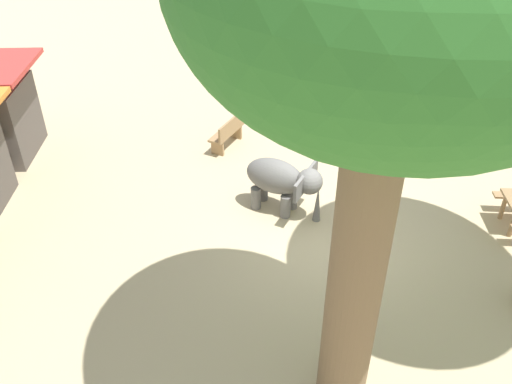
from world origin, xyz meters
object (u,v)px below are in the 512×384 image
at_px(elephant, 282,180).
at_px(wooden_bench, 229,131).
at_px(picnic_table_near, 367,98).
at_px(person_handler, 357,187).

height_order(elephant, wooden_bench, elephant).
xyz_separation_m(wooden_bench, picnic_table_near, (1.79, -4.23, 0.12)).
relative_size(person_handler, picnic_table_near, 0.84).
bearing_deg(picnic_table_near, wooden_bench, -178.65).
relative_size(elephant, picnic_table_near, 0.93).
distance_m(elephant, person_handler, 1.68).
bearing_deg(wooden_bench, elephant, -129.44).
height_order(person_handler, picnic_table_near, person_handler).
xyz_separation_m(elephant, wooden_bench, (3.04, 1.22, -0.35)).
height_order(elephant, person_handler, person_handler).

